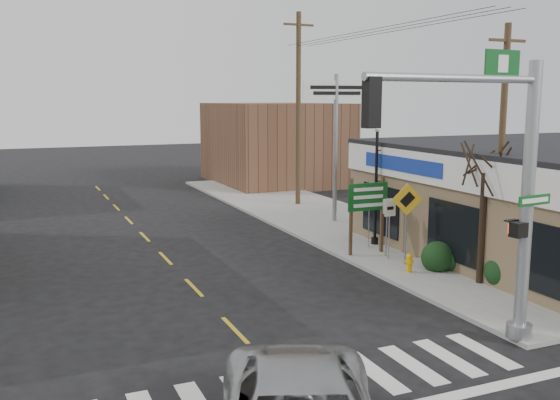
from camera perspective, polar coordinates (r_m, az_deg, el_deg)
name	(u,v)px	position (r m, az deg, el deg)	size (l,w,h in m)	color
ground	(300,397)	(13.20, 1.81, -17.57)	(140.00, 140.00, 0.00)	black
sidewalk_right	(360,232)	(28.11, 7.29, -2.88)	(6.00, 38.00, 0.13)	gray
center_line	(194,287)	(20.22, -7.89, -7.92)	(0.12, 56.00, 0.01)	gold
crosswalk	(292,388)	(13.52, 1.06, -16.85)	(11.00, 2.20, 0.01)	silver
bldg_distant_right	(275,143)	(44.18, -0.48, 5.21)	(8.00, 10.00, 5.60)	brown
traffic_signal_pole	(502,174)	(15.33, 19.66, 2.25)	(5.44, 0.40, 6.89)	#929699
guide_sign	(367,205)	(23.59, 7.99, -0.44)	(1.66, 0.14, 2.91)	#4D3924
fire_hydrant	(409,262)	(21.64, 11.74, -5.59)	(0.20, 0.20, 0.63)	#E19E02
ped_crossing_sign	(407,210)	(22.23, 11.51, -0.87)	(1.13, 0.08, 2.91)	gray
lamp_post	(378,176)	(25.11, 8.91, 2.17)	(0.62, 0.48, 4.75)	black
dance_center_sign	(336,111)	(29.58, 5.13, 8.07)	(3.27, 0.20, 6.94)	gray
bare_tree	(486,152)	(20.34, 18.33, 4.16)	(2.65, 2.65, 5.31)	black
shrub_front	(504,271)	(20.96, 19.76, -6.14)	(1.20, 1.20, 0.90)	#1D3816
shrub_back	(437,257)	(22.17, 14.20, -5.11)	(1.12, 1.12, 0.84)	black
utility_pole_near	(501,151)	(21.13, 19.56, 4.25)	(1.41, 0.21, 8.13)	#3F2F1C
utility_pole_far	(298,107)	(34.36, 1.68, 8.45)	(1.81, 0.27, 10.38)	#463923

